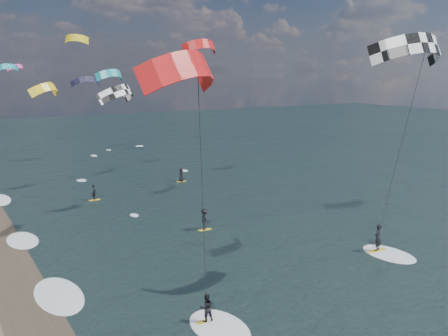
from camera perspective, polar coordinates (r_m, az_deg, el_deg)
kitesurfer_near_a at (r=29.60m, az=21.28°, el=8.37°), size 7.96×8.40×15.03m
kitesurfer_near_b at (r=19.20m, az=-2.15°, el=-1.12°), size 6.87×8.71×13.87m
far_kitesurfers at (r=46.38m, az=-5.24°, el=-3.64°), size 12.14×18.06×1.78m
bg_kite_field at (r=62.47m, az=-16.88°, el=10.74°), size 14.10×66.76×6.35m
shoreline_surf at (r=30.55m, az=-19.38°, el=-13.97°), size 2.40×79.40×0.11m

